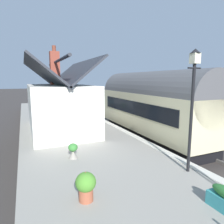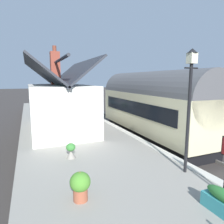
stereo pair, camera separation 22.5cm
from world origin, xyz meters
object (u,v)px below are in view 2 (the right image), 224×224
at_px(station_building, 59,105).
at_px(planter_bench_left, 80,185).
at_px(planter_corner_building, 75,106).
at_px(planter_by_door, 70,109).
at_px(train, 152,105).
at_px(lamp_post_platform, 190,89).
at_px(bench_mid_platform, 64,106).
at_px(planter_bench_right, 71,151).

xyz_separation_m(station_building, planter_bench_left, (-7.69, 0.63, -1.07)).
bearing_deg(planter_corner_building, planter_by_door, 161.55).
xyz_separation_m(train, lamp_post_platform, (-5.85, 2.54, 1.33)).
bearing_deg(planter_bench_left, bench_mid_platform, -7.75).
height_order(planter_by_door, planter_corner_building, planter_by_door).
distance_m(planter_by_door, planter_bench_left, 12.54).
bearing_deg(lamp_post_platform, planter_by_door, 6.68).
xyz_separation_m(train, station_building, (1.59, 5.48, 0.09)).
height_order(planter_by_door, planter_bench_right, planter_by_door).
height_order(planter_bench_right, planter_corner_building, planter_bench_right).
bearing_deg(lamp_post_platform, planter_corner_building, 0.43).
height_order(train, planter_by_door, train).
relative_size(train, planter_corner_building, 10.38).
xyz_separation_m(bench_mid_platform, planter_corner_building, (0.94, -1.38, -0.21)).
height_order(station_building, bench_mid_platform, station_building).
bearing_deg(planter_bench_right, station_building, -3.61).
bearing_deg(planter_corner_building, planter_bench_left, 167.97).
bearing_deg(station_building, train, -106.15).
relative_size(station_building, planter_bench_right, 10.84).
relative_size(planter_corner_building, lamp_post_platform, 0.23).
bearing_deg(bench_mid_platform, lamp_post_platform, -174.31).
bearing_deg(planter_corner_building, planter_bench_right, 166.82).
height_order(planter_bench_left, lamp_post_platform, lamp_post_platform).
bearing_deg(bench_mid_platform, train, -156.29).
bearing_deg(lamp_post_platform, bench_mid_platform, 5.69).
xyz_separation_m(station_building, planter_corner_building, (8.55, -2.82, -1.22)).
height_order(train, planter_corner_building, train).
relative_size(bench_mid_platform, lamp_post_platform, 0.36).
xyz_separation_m(bench_mid_platform, lamp_post_platform, (-15.05, -1.50, 2.25)).
xyz_separation_m(planter_bench_left, planter_corner_building, (16.23, -3.46, -0.15)).
relative_size(planter_by_door, planter_bench_left, 1.18).
bearing_deg(bench_mid_platform, planter_corner_building, -55.67).
relative_size(station_building, bench_mid_platform, 4.89).
distance_m(planter_by_door, planter_bench_right, 9.65).
bearing_deg(planter_bench_right, lamp_post_platform, -129.02).
relative_size(planter_bench_right, planter_corner_building, 0.69).
distance_m(planter_bench_right, planter_corner_building, 13.72).
bearing_deg(planter_bench_right, train, -60.90).
xyz_separation_m(planter_by_door, planter_corner_building, (3.88, -1.30, -0.25)).
distance_m(station_building, lamp_post_platform, 8.10).
xyz_separation_m(station_building, bench_mid_platform, (7.61, -1.45, -1.01)).
distance_m(train, bench_mid_platform, 10.08).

